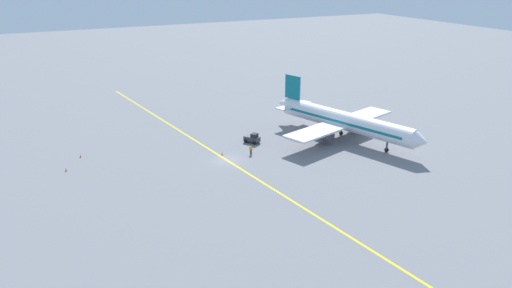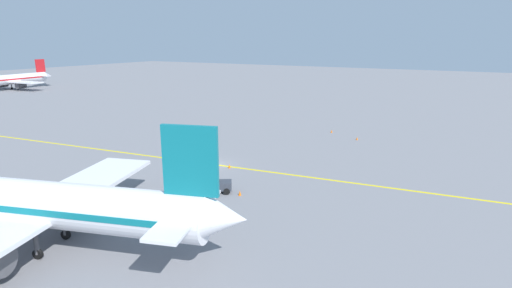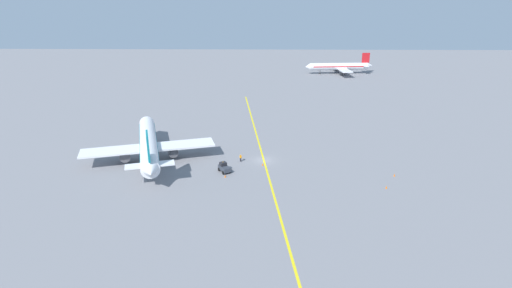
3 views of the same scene
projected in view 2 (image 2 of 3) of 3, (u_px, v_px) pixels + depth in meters
ground_plane at (213, 164)px, 53.41m from camera, size 400.00×400.00×0.00m
apron_yellow_centreline at (213, 164)px, 53.41m from camera, size 13.85×119.29×0.01m
airplane_at_gate at (30, 204)px, 31.27m from camera, size 28.31×34.82×10.60m
airplane_distant_taxiing at (9, 80)px, 132.45m from camera, size 31.99×25.53×9.54m
baggage_tug_dark at (217, 184)px, 43.41m from camera, size 2.89×3.34×2.11m
ground_crew_worker at (194, 169)px, 48.58m from camera, size 0.46×0.42×1.68m
traffic_cone_near_nose at (332, 131)px, 71.66m from camera, size 0.32×0.32×0.55m
traffic_cone_mid_apron at (240, 193)px, 42.68m from camera, size 0.32×0.32×0.55m
traffic_cone_by_wingtip at (357, 138)px, 66.42m from camera, size 0.32×0.32×0.55m
traffic_cone_far_edge at (229, 166)px, 51.81m from camera, size 0.32×0.32×0.55m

